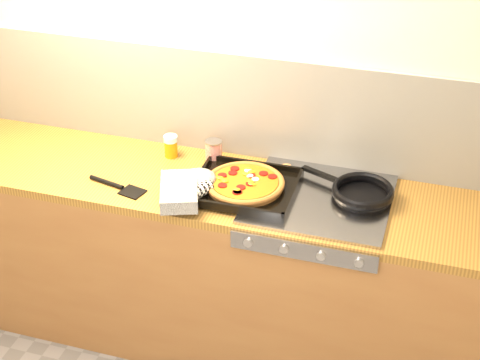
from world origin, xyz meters
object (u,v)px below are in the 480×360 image
(pizza_on_tray, at_px, (227,185))
(juice_glass, at_px, (171,146))
(frying_pan, at_px, (361,192))
(tomato_can, at_px, (214,152))

(pizza_on_tray, distance_m, juice_glass, 0.43)
(frying_pan, height_order, tomato_can, tomato_can)
(pizza_on_tray, xyz_separation_m, frying_pan, (0.56, 0.13, -0.01))
(frying_pan, xyz_separation_m, tomato_can, (-0.70, 0.12, 0.02))
(pizza_on_tray, distance_m, tomato_can, 0.28)
(pizza_on_tray, xyz_separation_m, juice_glass, (-0.35, 0.24, 0.01))
(frying_pan, xyz_separation_m, juice_glass, (-0.91, 0.11, 0.02))
(frying_pan, height_order, juice_glass, juice_glass)
(pizza_on_tray, relative_size, juice_glass, 5.40)
(frying_pan, bearing_deg, juice_glass, 172.95)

